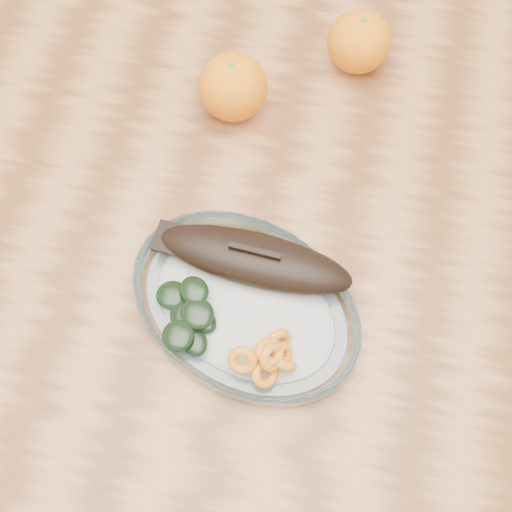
% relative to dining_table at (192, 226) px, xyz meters
% --- Properties ---
extents(ground, '(3.00, 3.00, 0.00)m').
position_rel_dining_table_xyz_m(ground, '(0.00, 0.00, -0.65)').
color(ground, slate).
rests_on(ground, ground).
extents(dining_table, '(1.20, 0.80, 0.75)m').
position_rel_dining_table_xyz_m(dining_table, '(0.00, 0.00, 0.00)').
color(dining_table, brown).
rests_on(dining_table, ground).
extents(plated_meal, '(0.65, 0.65, 0.08)m').
position_rel_dining_table_xyz_m(plated_meal, '(0.11, -0.13, 0.12)').
color(plated_meal, white).
rests_on(plated_meal, dining_table).
extents(orange_left, '(0.09, 0.09, 0.09)m').
position_rel_dining_table_xyz_m(orange_left, '(0.03, 0.14, 0.14)').
color(orange_left, orange).
rests_on(orange_left, dining_table).
extents(orange_right, '(0.08, 0.08, 0.08)m').
position_rel_dining_table_xyz_m(orange_right, '(0.18, 0.24, 0.14)').
color(orange_right, orange).
rests_on(orange_right, dining_table).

